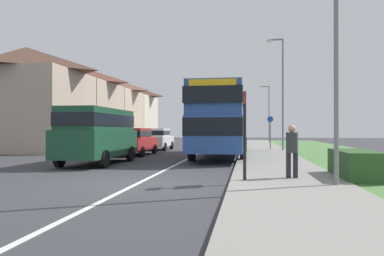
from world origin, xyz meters
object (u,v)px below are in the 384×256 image
(cycle_route_sign, at_px, (270,131))
(street_lamp_far, at_px, (268,110))
(street_lamp_mid, at_px, (281,87))
(pedestrian_at_stop, at_px, (292,149))
(parked_van_dark_green, at_px, (98,132))
(street_lamp_near, at_px, (332,2))
(bus_stop_sign, at_px, (245,129))
(double_decker_bus, at_px, (222,119))
(parked_car_red, at_px, (134,140))
(parked_car_white, at_px, (157,138))

(cycle_route_sign, height_order, street_lamp_far, street_lamp_far)
(cycle_route_sign, relative_size, street_lamp_mid, 0.32)
(pedestrian_at_stop, bearing_deg, parked_van_dark_green, 150.63)
(pedestrian_at_stop, height_order, street_lamp_near, street_lamp_near)
(street_lamp_near, relative_size, street_lamp_mid, 1.09)
(pedestrian_at_stop, bearing_deg, street_lamp_far, 88.08)
(street_lamp_near, bearing_deg, cycle_route_sign, 91.62)
(bus_stop_sign, relative_size, street_lamp_far, 0.39)
(double_decker_bus, distance_m, pedestrian_at_stop, 10.19)
(double_decker_bus, distance_m, parked_car_red, 5.46)
(parked_car_red, height_order, street_lamp_far, street_lamp_far)
(double_decker_bus, distance_m, street_lamp_far, 22.70)
(parked_van_dark_green, xyz_separation_m, street_lamp_near, (8.74, -5.59, 3.37))
(parked_car_white, distance_m, street_lamp_far, 19.08)
(double_decker_bus, bearing_deg, pedestrian_at_stop, -74.33)
(bus_stop_sign, bearing_deg, street_lamp_far, 85.73)
(bus_stop_sign, bearing_deg, street_lamp_mid, 81.13)
(bus_stop_sign, height_order, street_lamp_near, street_lamp_near)
(street_lamp_far, bearing_deg, double_decker_bus, -99.69)
(parked_car_white, bearing_deg, bus_stop_sign, -67.62)
(parked_car_red, distance_m, bus_stop_sign, 12.60)
(parked_car_red, distance_m, street_lamp_near, 14.85)
(pedestrian_at_stop, height_order, bus_stop_sign, bus_stop_sign)
(pedestrian_at_stop, bearing_deg, street_lamp_mid, 86.03)
(double_decker_bus, height_order, parked_car_red, double_decker_bus)
(cycle_route_sign, xyz_separation_m, street_lamp_near, (0.50, -17.59, 3.38))
(parked_car_red, distance_m, street_lamp_far, 24.00)
(pedestrian_at_stop, xyz_separation_m, street_lamp_mid, (1.02, 14.63, 3.47))
(street_lamp_mid, bearing_deg, parked_van_dark_green, -131.03)
(parked_van_dark_green, relative_size, parked_car_red, 1.18)
(pedestrian_at_stop, height_order, street_lamp_mid, street_lamp_mid)
(parked_van_dark_green, bearing_deg, pedestrian_at_stop, -29.37)
(bus_stop_sign, height_order, street_lamp_far, street_lamp_far)
(double_decker_bus, height_order, parked_van_dark_green, double_decker_bus)
(double_decker_bus, distance_m, parked_van_dark_green, 7.43)
(parked_van_dark_green, height_order, parked_car_red, parked_van_dark_green)
(bus_stop_sign, relative_size, cycle_route_sign, 1.03)
(double_decker_bus, xyz_separation_m, bus_stop_sign, (1.37, -10.37, -0.60))
(parked_van_dark_green, distance_m, parked_car_red, 5.66)
(parked_van_dark_green, bearing_deg, parked_car_white, 90.83)
(pedestrian_at_stop, distance_m, street_lamp_mid, 15.07)
(parked_car_white, xyz_separation_m, street_lamp_far, (9.10, 16.51, 2.94))
(street_lamp_far, bearing_deg, parked_car_red, -112.50)
(double_decker_bus, bearing_deg, parked_van_dark_green, -133.90)
(cycle_route_sign, bearing_deg, double_decker_bus, -115.02)
(parked_van_dark_green, distance_m, street_lamp_far, 29.15)
(double_decker_bus, xyz_separation_m, cycle_route_sign, (3.11, 6.67, -0.72))
(double_decker_bus, bearing_deg, parked_car_white, 132.33)
(parked_car_white, relative_size, cycle_route_sign, 1.55)
(street_lamp_mid, bearing_deg, pedestrian_at_stop, -93.97)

